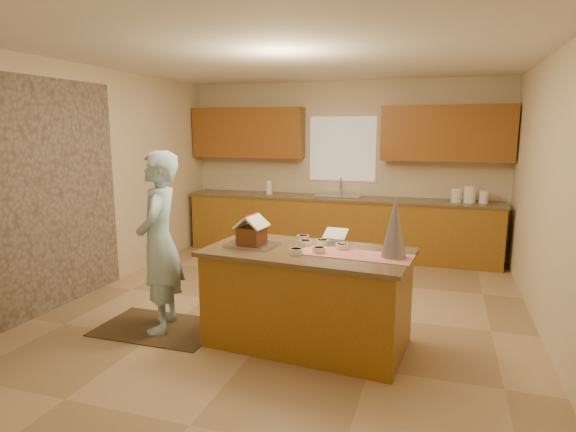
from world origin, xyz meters
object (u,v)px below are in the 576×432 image
(boy, at_px, (159,242))
(gingerbread_house, at_px, (252,232))
(island_base, at_px, (307,300))
(tinsel_tree, at_px, (395,226))

(boy, distance_m, gingerbread_house, 0.93)
(boy, bearing_deg, gingerbread_house, 78.81)
(boy, bearing_deg, island_base, 76.11)
(tinsel_tree, distance_m, gingerbread_house, 1.30)
(tinsel_tree, bearing_deg, island_base, 178.52)
(tinsel_tree, distance_m, boy, 2.22)
(island_base, xyz_separation_m, boy, (-1.45, -0.12, 0.46))
(boy, xyz_separation_m, gingerbread_house, (0.91, 0.12, 0.13))
(gingerbread_house, bearing_deg, island_base, 0.05)
(gingerbread_house, bearing_deg, boy, -172.60)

